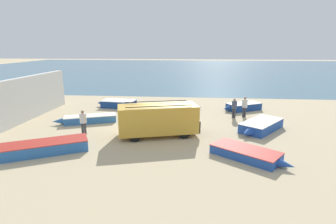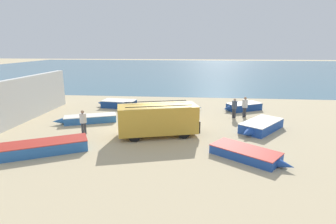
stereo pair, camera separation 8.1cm
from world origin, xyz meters
name	(u,v)px [view 1 (the left image)]	position (x,y,z in m)	size (l,w,h in m)	color
ground_plane	(162,129)	(0.00, 0.00, 0.00)	(200.00, 200.00, 0.00)	tan
sea_water	(185,68)	(0.00, 52.00, 0.00)	(120.00, 80.00, 0.01)	#477084
harbor_wall	(22,100)	(-11.05, 1.00, 1.71)	(0.50, 12.40, 3.42)	silver
parked_van	(158,119)	(-0.09, -1.52, 1.14)	(5.48, 3.23, 2.20)	gold
fishing_rowboat_0	(176,110)	(0.66, 4.61, 0.25)	(4.64, 3.48, 0.50)	#2D66AD
fishing_rowboat_1	(260,126)	(6.90, 0.25, 0.33)	(3.63, 4.16, 0.67)	#234CA3
fishing_rowboat_2	(242,107)	(6.74, 6.27, 0.33)	(3.77, 2.74, 0.66)	navy
fishing_rowboat_3	(247,153)	(5.05, -4.59, 0.25)	(4.01, 3.36, 0.50)	#234CA3
fishing_rowboat_4	(118,104)	(-5.10, 6.42, 0.34)	(3.91, 1.98, 0.69)	navy
fishing_rowboat_5	(88,119)	(-5.92, 1.06, 0.28)	(4.69, 2.55, 0.56)	#2D66AD
fishing_rowboat_6	(41,148)	(-6.14, -5.00, 0.32)	(5.28, 3.43, 0.64)	#2D66AD
fisherman_0	(83,120)	(-5.10, -1.69, 0.99)	(0.44, 0.44, 1.66)	#38383D
fisherman_1	(234,106)	(5.54, 3.44, 0.98)	(0.43, 0.43, 1.64)	#38383D
fisherman_2	(245,105)	(6.43, 3.81, 1.02)	(0.45, 0.45, 1.71)	#38383D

